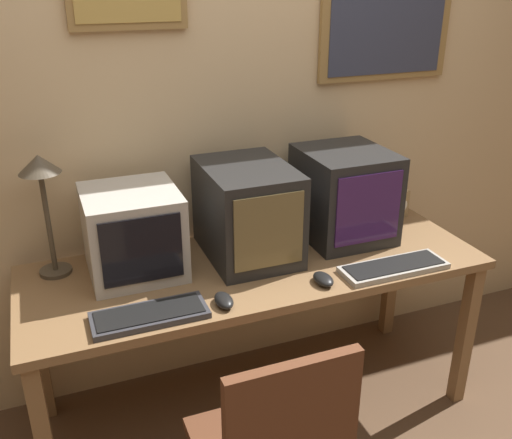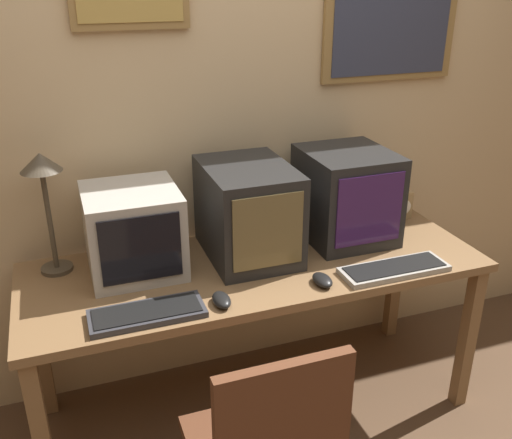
# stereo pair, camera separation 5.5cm
# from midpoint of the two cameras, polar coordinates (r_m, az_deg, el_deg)

# --- Properties ---
(wall_back) EXTENTS (8.00, 0.08, 2.60)m
(wall_back) POSITION_cam_midpoint_polar(r_m,az_deg,el_deg) (2.52, -2.56, 11.32)
(wall_back) COLOR #D1B284
(wall_back) RESTS_ON ground_plane
(desk) EXTENTS (1.87, 0.68, 0.74)m
(desk) POSITION_cam_midpoint_polar(r_m,az_deg,el_deg) (2.38, 0.67, -6.08)
(desk) COLOR olive
(desk) RESTS_ON ground_plane
(monitor_left) EXTENTS (0.36, 0.38, 0.34)m
(monitor_left) POSITION_cam_midpoint_polar(r_m,az_deg,el_deg) (2.27, -11.49, -1.10)
(monitor_left) COLOR #B7B2A8
(monitor_left) RESTS_ON desk
(monitor_center) EXTENTS (0.34, 0.47, 0.39)m
(monitor_center) POSITION_cam_midpoint_polar(r_m,az_deg,el_deg) (2.34, -0.20, 0.81)
(monitor_center) COLOR black
(monitor_center) RESTS_ON desk
(monitor_right) EXTENTS (0.36, 0.41, 0.40)m
(monitor_right) POSITION_cam_midpoint_polar(r_m,az_deg,el_deg) (2.54, 9.63, 2.42)
(monitor_right) COLOR black
(monitor_right) RESTS_ON desk
(keyboard_main) EXTENTS (0.40, 0.16, 0.03)m
(keyboard_main) POSITION_cam_midpoint_polar(r_m,az_deg,el_deg) (2.03, -10.06, -9.22)
(keyboard_main) COLOR #333338
(keyboard_main) RESTS_ON desk
(keyboard_side) EXTENTS (0.44, 0.15, 0.03)m
(keyboard_side) POSITION_cam_midpoint_polar(r_m,az_deg,el_deg) (2.35, 14.31, -4.82)
(keyboard_side) COLOR #A8A399
(keyboard_side) RESTS_ON desk
(mouse_near_keyboard) EXTENTS (0.06, 0.11, 0.04)m
(mouse_near_keyboard) POSITION_cam_midpoint_polar(r_m,az_deg,el_deg) (2.06, -2.69, -8.04)
(mouse_near_keyboard) COLOR black
(mouse_near_keyboard) RESTS_ON desk
(mouse_far_corner) EXTENTS (0.07, 0.11, 0.04)m
(mouse_far_corner) POSITION_cam_midpoint_polar(r_m,az_deg,el_deg) (2.20, 7.37, -6.03)
(mouse_far_corner) COLOR black
(mouse_far_corner) RESTS_ON desk
(desk_clock) EXTENTS (0.10, 0.06, 0.13)m
(desk_clock) POSITION_cam_midpoint_polar(r_m,az_deg,el_deg) (2.84, 14.77, 1.42)
(desk_clock) COLOR #A38456
(desk_clock) RESTS_ON desk
(desk_lamp) EXTENTS (0.15, 0.15, 0.49)m
(desk_lamp) POSITION_cam_midpoint_polar(r_m,az_deg,el_deg) (2.27, -19.85, 3.68)
(desk_lamp) COLOR #4C4233
(desk_lamp) RESTS_ON desk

